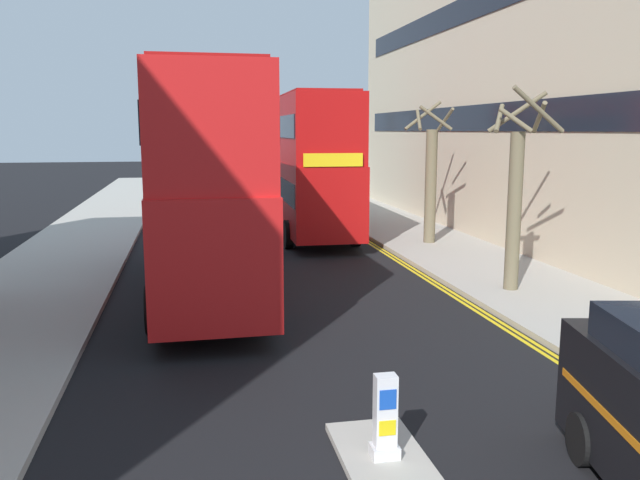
{
  "coord_description": "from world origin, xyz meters",
  "views": [
    {
      "loc": [
        -2.34,
        -3.29,
        4.26
      ],
      "look_at": [
        0.5,
        11.0,
        1.8
      ],
      "focal_mm": 36.56,
      "sensor_mm": 36.0,
      "label": 1
    }
  ],
  "objects_px": {
    "double_decker_bus_oncoming": "(308,161)",
    "double_decker_bus_away": "(204,178)",
    "pedestrian_far": "(359,203)",
    "keep_left_bollard": "(385,420)"
  },
  "relations": [
    {
      "from": "keep_left_bollard",
      "to": "pedestrian_far",
      "type": "distance_m",
      "value": 21.86
    },
    {
      "from": "pedestrian_far",
      "to": "double_decker_bus_oncoming",
      "type": "bearing_deg",
      "value": -141.41
    },
    {
      "from": "double_decker_bus_away",
      "to": "pedestrian_far",
      "type": "height_order",
      "value": "double_decker_bus_away"
    },
    {
      "from": "double_decker_bus_away",
      "to": "keep_left_bollard",
      "type": "bearing_deg",
      "value": -78.21
    },
    {
      "from": "keep_left_bollard",
      "to": "pedestrian_far",
      "type": "height_order",
      "value": "pedestrian_far"
    },
    {
      "from": "keep_left_bollard",
      "to": "pedestrian_far",
      "type": "bearing_deg",
      "value": 76.27
    },
    {
      "from": "double_decker_bus_oncoming",
      "to": "double_decker_bus_away",
      "type": "bearing_deg",
      "value": -115.22
    },
    {
      "from": "keep_left_bollard",
      "to": "pedestrian_far",
      "type": "xyz_separation_m",
      "value": [
        5.19,
        21.24,
        0.38
      ]
    },
    {
      "from": "double_decker_bus_away",
      "to": "double_decker_bus_oncoming",
      "type": "relative_size",
      "value": 1.0
    },
    {
      "from": "double_decker_bus_oncoming",
      "to": "pedestrian_far",
      "type": "bearing_deg",
      "value": 38.59
    }
  ]
}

